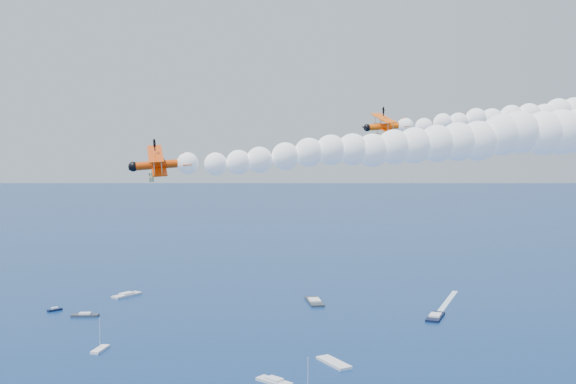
{
  "coord_description": "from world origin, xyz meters",
  "views": [
    {
      "loc": [
        -7.95,
        -63.16,
        56.73
      ],
      "look_at": [
        -10.58,
        22.62,
        50.76
      ],
      "focal_mm": 43.78,
      "sensor_mm": 36.0,
      "label": 1
    }
  ],
  "objects": [
    {
      "name": "biplane_lead",
      "position": [
        2.63,
        34.14,
        59.05
      ],
      "size": [
        7.88,
        9.1,
        6.14
      ],
      "primitive_type": null,
      "rotation": [
        -0.22,
        0.07,
        3.37
      ],
      "color": "#FF5605"
    },
    {
      "name": "biplane_trail",
      "position": [
        -23.8,
        11.1,
        54.46
      ],
      "size": [
        8.19,
        9.51,
        6.44
      ],
      "primitive_type": null,
      "rotation": [
        -0.23,
        0.07,
        3.38
      ],
      "color": "#DF3E04"
    },
    {
      "name": "smoke_trail_trail",
      "position": [
        4.41,
        17.83,
        56.66
      ],
      "size": [
        59.16,
        30.63,
        10.34
      ],
      "primitive_type": null,
      "rotation": [
        0.0,
        0.0,
        3.38
      ],
      "color": "white"
    },
    {
      "name": "spectator_boats",
      "position": [
        -3.71,
        108.12,
        0.35
      ],
      "size": [
        210.87,
        180.79,
        0.7
      ],
      "color": "black",
      "rests_on": "ground"
    },
    {
      "name": "boat_wakes",
      "position": [
        39.87,
        119.52,
        0.03
      ],
      "size": [
        36.85,
        160.07,
        0.04
      ],
      "color": "white",
      "rests_on": "ground"
    }
  ]
}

